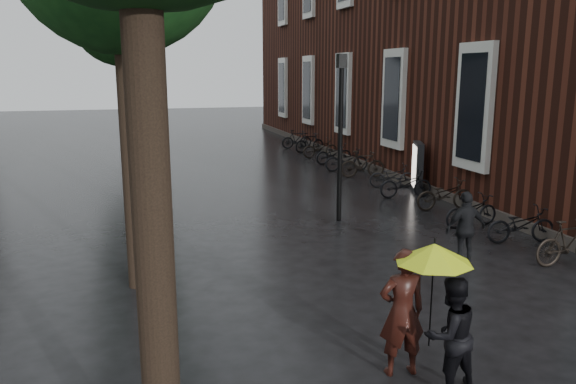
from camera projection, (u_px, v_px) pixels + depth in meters
name	position (u px, v px, depth m)	size (l,w,h in m)	color
brick_building	(458.00, 26.00, 25.09)	(10.20, 33.20, 12.00)	#38160F
person_burgundy	(402.00, 312.00, 7.41)	(0.64, 0.42, 1.76)	black
person_black	(450.00, 334.00, 7.05)	(0.74, 0.58, 1.52)	black
lime_umbrella	(434.00, 253.00, 7.04)	(0.99, 0.99, 1.47)	black
pedestrian_walking	(466.00, 228.00, 11.69)	(0.93, 0.39, 1.58)	black
parked_bicycles	(375.00, 169.00, 20.62)	(2.10, 19.53, 1.04)	black
ad_lightbox	(417.00, 167.00, 18.82)	(0.26, 1.12, 1.68)	black
lamp_post	(341.00, 122.00, 14.80)	(0.23, 0.23, 4.44)	black
cycle_sign	(143.00, 140.00, 20.02)	(0.13, 0.44, 2.42)	#262628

